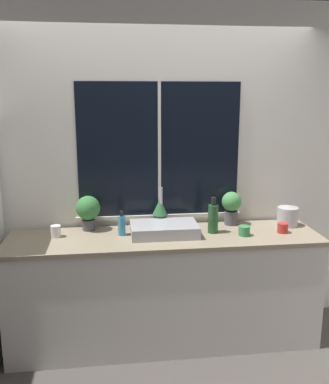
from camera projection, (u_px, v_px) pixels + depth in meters
name	position (u px, v px, depth m)	size (l,w,h in m)	color
ground_plane	(169.00, 361.00, 3.24)	(14.00, 14.00, 0.00)	#4C4742
wall_back	(159.00, 170.00, 3.57)	(8.00, 0.09, 2.70)	silver
counter	(164.00, 289.00, 3.43)	(2.44, 0.61, 0.90)	white
sink	(164.00, 229.00, 3.34)	(0.52, 0.38, 0.34)	#ADADB2
potted_plant_left	(88.00, 210.00, 3.43)	(0.19, 0.19, 0.28)	#4C4C51
potted_plant_center	(160.00, 212.00, 3.51)	(0.12, 0.12, 0.24)	#4C4C51
potted_plant_right	(231.00, 205.00, 3.58)	(0.16, 0.16, 0.28)	#4C4C51
soap_bottle	(122.00, 225.00, 3.33)	(0.06, 0.06, 0.19)	teal
bottle_tall	(213.00, 218.00, 3.38)	(0.08, 0.08, 0.29)	#235128
mug_red	(283.00, 228.00, 3.39)	(0.08, 0.08, 0.08)	#B72D28
mug_green	(244.00, 231.00, 3.32)	(0.09, 0.09, 0.08)	#38844C
mug_white	(56.00, 231.00, 3.29)	(0.08, 0.08, 0.09)	white
kettle	(288.00, 216.00, 3.57)	(0.17, 0.17, 0.17)	#B2B2B7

